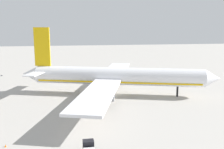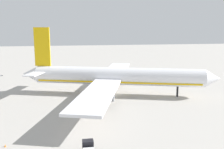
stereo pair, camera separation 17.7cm
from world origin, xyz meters
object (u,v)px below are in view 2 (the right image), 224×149
traffic_cone_0 (184,75)px  traffic_cone_3 (5,146)px  airliner (114,77)px  baggage_cart_1 (0,76)px  baggage_cart_2 (161,69)px  baggage_cart_0 (136,71)px

traffic_cone_0 → traffic_cone_3: size_ratio=1.00×
airliner → traffic_cone_0: size_ratio=144.01×
baggage_cart_1 → baggage_cart_2: 88.14m
traffic_cone_3 → traffic_cone_0: bearing=41.4°
baggage_cart_1 → traffic_cone_0: traffic_cone_0 is taller
baggage_cart_0 → traffic_cone_3: bearing=-123.2°
baggage_cart_1 → traffic_cone_3: traffic_cone_3 is taller
baggage_cart_1 → baggage_cart_2: bearing=-0.7°
baggage_cart_0 → traffic_cone_3: 95.92m
airliner → baggage_cart_0: size_ratio=28.18×
baggage_cart_0 → baggage_cart_1: (-72.28, 3.25, -0.56)m
airliner → traffic_cone_3: (-30.26, -35.94, -6.34)m
airliner → baggage_cart_1: size_ratio=23.04×
airliner → baggage_cart_2: 60.46m
traffic_cone_0 → baggage_cart_0: bearing=144.4°
baggage_cart_2 → airliner: bearing=-129.3°
traffic_cone_3 → baggage_cart_2: bearing=50.4°
traffic_cone_0 → baggage_cart_2: bearing=107.2°
baggage_cart_1 → traffic_cone_3: size_ratio=6.25×
traffic_cone_0 → traffic_cone_3: (-73.77, -65.05, 0.00)m
airliner → traffic_cone_3: size_ratio=144.01×
baggage_cart_0 → baggage_cart_1: 72.36m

